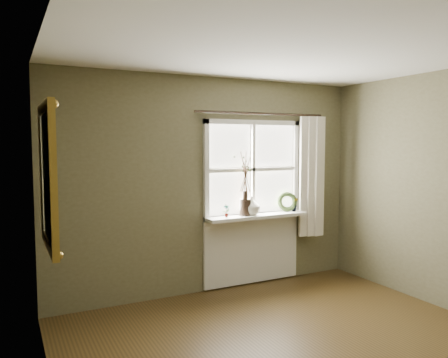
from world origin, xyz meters
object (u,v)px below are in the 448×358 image
wreath (287,204)px  cream_vase (251,206)px  gilt_mirror (47,176)px  dark_jug (245,207)px

wreath → cream_vase: bearing=-152.0°
cream_vase → gilt_mirror: (-2.43, -0.98, 0.52)m
dark_jug → wreath: (0.66, 0.04, -0.00)m
cream_vase → gilt_mirror: gilt_mirror is taller
dark_jug → wreath: bearing=3.5°
wreath → gilt_mirror: bearing=-137.3°
dark_jug → cream_vase: 0.09m
gilt_mirror → dark_jug: bearing=22.7°
cream_vase → wreath: 0.57m
wreath → gilt_mirror: size_ratio=0.23×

